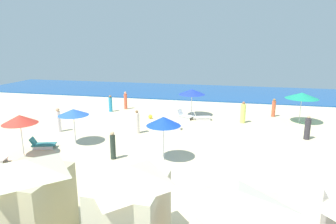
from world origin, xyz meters
name	(u,v)px	position (x,y,z in m)	size (l,w,h in m)	color
ground_plane	(182,191)	(0.00, 0.00, 0.00)	(60.00, 60.00, 0.00)	beige
ocean	(218,93)	(0.00, 24.50, 0.06)	(60.00, 11.00, 0.12)	#194F97
cabana_0	(30,200)	(-4.09, -4.10, 1.41)	(2.28, 2.38, 2.75)	#BFB488
cabana_1	(130,210)	(-0.82, -4.01, 1.46)	(2.16, 2.41, 2.84)	beige
umbrella_0	(302,96)	(6.97, 12.52, 2.15)	(2.44, 2.44, 2.37)	silver
umbrella_1	(192,92)	(-1.48, 12.79, 2.06)	(2.19, 2.19, 2.28)	silver
lounge_chair_1_0	(185,116)	(-1.89, 11.78, 0.26)	(1.44, 1.07, 0.73)	silver
lounge_chair_1_1	(201,117)	(-0.52, 11.64, 0.25)	(1.52, 0.93, 0.74)	silver
umbrella_2	(164,121)	(-1.56, 3.13, 2.15)	(1.81, 1.81, 2.39)	silver
umbrella_3	(20,119)	(-9.16, 1.87, 2.13)	(1.85, 1.85, 2.37)	silver
lounge_chair_3_0	(42,144)	(-8.98, 3.24, 0.24)	(1.53, 1.04, 0.67)	silver
umbrella_4	(73,112)	(-7.49, 4.43, 2.00)	(1.84, 1.84, 2.20)	silver
beachgoer_0	(243,113)	(2.70, 11.57, 0.78)	(0.54, 0.54, 1.68)	#EAF36F
beachgoer_1	(58,120)	(-9.88, 6.41, 0.81)	(0.40, 0.40, 1.69)	white
beachgoer_2	(307,128)	(6.66, 8.47, 0.72)	(0.50, 0.50, 1.57)	#38343A
beachgoer_3	(110,104)	(-8.77, 12.76, 0.69)	(0.46, 0.46, 1.49)	#2F96C5
beachgoer_4	(126,101)	(-7.82, 14.03, 0.79)	(0.41, 0.41, 1.64)	#E65F41
beachgoer_5	(113,146)	(-4.25, 2.67, 0.73)	(0.35, 0.35, 1.53)	#2A372F
beachgoer_6	(137,123)	(-4.44, 7.28, 0.75)	(0.49, 0.49, 1.62)	white
beachgoer_7	(274,108)	(5.22, 14.10, 0.72)	(0.43, 0.43, 1.53)	#E05F3B
beach_ball_0	(150,117)	(-4.62, 11.19, 0.16)	(0.33, 0.33, 0.33)	yellow
cooler_box_1	(178,127)	(-1.85, 8.75, 0.17)	(0.47, 0.37, 0.34)	white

